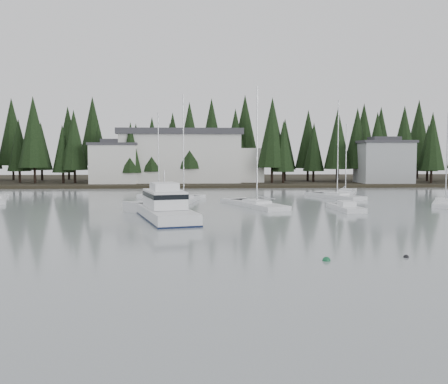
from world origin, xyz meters
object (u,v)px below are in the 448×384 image
object	(u,v)px
house_west	(115,162)
sailboat_7	(184,201)
runabout_1	(346,209)
sailboat_4	(159,195)
sailboat_5	(445,205)
sailboat_3	(345,194)
sailboat_9	(337,197)
cabin_cruiser_center	(165,211)
house_east_a	(384,161)
harbor_inn	(191,157)
sailboat_1	(257,206)

from	to	relation	value
house_west	sailboat_7	size ratio (longest dim) A/B	0.67
runabout_1	sailboat_4	bearing A→B (deg)	42.72
sailboat_4	runabout_1	world-z (taller)	sailboat_4
sailboat_5	sailboat_3	bearing A→B (deg)	50.01
house_west	sailboat_9	world-z (taller)	sailboat_9
sailboat_4	sailboat_7	size ratio (longest dim) A/B	0.90
cabin_cruiser_center	sailboat_5	xyz separation A→B (m)	(32.94, 11.34, -0.73)
cabin_cruiser_center	sailboat_9	world-z (taller)	sailboat_9
house_east_a	cabin_cruiser_center	world-z (taller)	house_east_a
cabin_cruiser_center	sailboat_7	xyz separation A→B (m)	(1.25, 17.69, -0.72)
sailboat_7	sailboat_3	bearing A→B (deg)	-54.19
harbor_inn	sailboat_3	xyz separation A→B (m)	(24.32, -27.18, -5.72)
sailboat_5	sailboat_9	world-z (taller)	sailboat_9
house_east_a	sailboat_3	size ratio (longest dim) A/B	0.93
sailboat_1	sailboat_5	size ratio (longest dim) A/B	1.24
house_east_a	runabout_1	xyz separation A→B (m)	(-21.31, -45.43, -4.77)
harbor_inn	sailboat_3	distance (m)	36.92
house_east_a	sailboat_9	distance (m)	35.19
house_east_a	sailboat_4	size ratio (longest dim) A/B	0.82
sailboat_3	sailboat_1	bearing A→B (deg)	160.26
sailboat_3	sailboat_7	xyz separation A→B (m)	(-24.78, -11.42, 0.02)
sailboat_9	house_west	bearing A→B (deg)	24.67
harbor_inn	sailboat_4	world-z (taller)	sailboat_4
sailboat_7	runabout_1	size ratio (longest dim) A/B	2.19
runabout_1	sailboat_9	bearing A→B (deg)	-15.57
sailboat_1	sailboat_4	distance (m)	21.11
sailboat_3	sailboat_9	xyz separation A→B (m)	(-3.31, -7.04, 0.03)
sailboat_4	sailboat_7	bearing A→B (deg)	-141.11
house_west	sailboat_1	size ratio (longest dim) A/B	0.66
cabin_cruiser_center	sailboat_9	distance (m)	31.68
sailboat_7	sailboat_1	bearing A→B (deg)	-116.25
runabout_1	house_east_a	bearing A→B (deg)	-28.47
sailboat_4	sailboat_5	bearing A→B (deg)	-97.44
sailboat_1	sailboat_5	world-z (taller)	sailboat_1
sailboat_3	sailboat_4	distance (m)	28.81
sailboat_7	sailboat_9	distance (m)	21.92
sailboat_7	runabout_1	world-z (taller)	sailboat_7
runabout_1	sailboat_3	bearing A→B (deg)	-19.80
harbor_inn	sailboat_1	distance (m)	46.39
sailboat_5	sailboat_7	bearing A→B (deg)	107.44
sailboat_5	house_east_a	bearing A→B (deg)	17.99
cabin_cruiser_center	sailboat_5	bearing A→B (deg)	-85.94
sailboat_3	sailboat_4	bearing A→B (deg)	114.32
house_west	house_east_a	xyz separation A→B (m)	(54.00, -1.00, 0.25)
sailboat_5	sailboat_7	xyz separation A→B (m)	(-31.69, 6.35, 0.01)
sailboat_9	sailboat_7	bearing A→B (deg)	76.77
sailboat_7	cabin_cruiser_center	bearing A→B (deg)	-172.98
sailboat_9	runabout_1	xyz separation A→B (m)	(-3.37, -15.55, 0.05)
cabin_cruiser_center	sailboat_3	xyz separation A→B (m)	(26.03, 29.11, -0.74)
house_east_a	sailboat_9	world-z (taller)	sailboat_9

